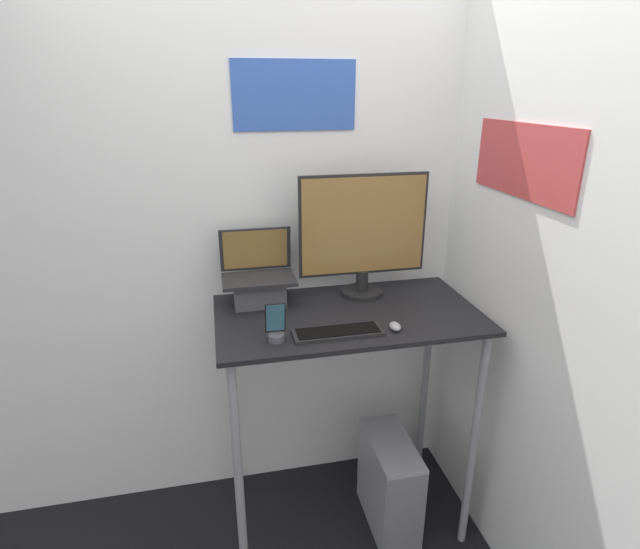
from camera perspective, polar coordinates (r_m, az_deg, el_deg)
wall_back at (r=2.39m, az=0.83°, el=3.76°), size 6.00×0.06×2.60m
wall_side_right at (r=2.04m, az=23.27°, el=-1.02°), size 0.06×6.00×2.60m
desk at (r=2.19m, az=3.14°, el=-8.45°), size 1.10×0.62×1.11m
laptop at (r=2.18m, az=-7.02°, el=-1.02°), size 0.31×0.22×0.32m
monitor at (r=2.20m, az=4.96°, el=4.47°), size 0.57×0.19×0.55m
keyboard at (r=1.92m, az=2.05°, el=-6.60°), size 0.35×0.11×0.02m
mouse at (r=1.97m, az=8.59°, el=-5.89°), size 0.04×0.07×0.03m
cell_phone at (r=1.87m, az=-5.08°, el=-6.09°), size 0.08×0.06×0.15m
computer_tower at (r=2.59m, az=7.94°, el=-22.56°), size 0.19×0.42×0.47m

